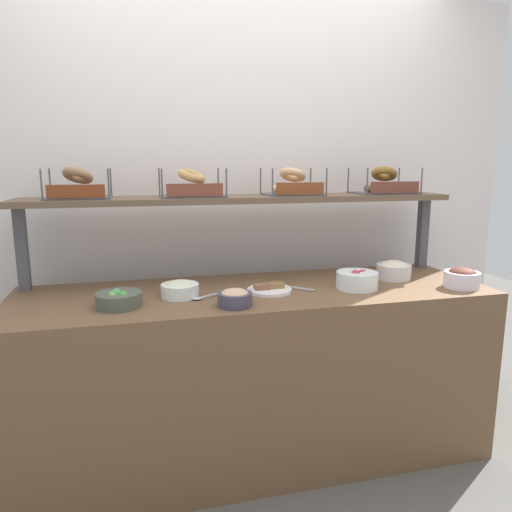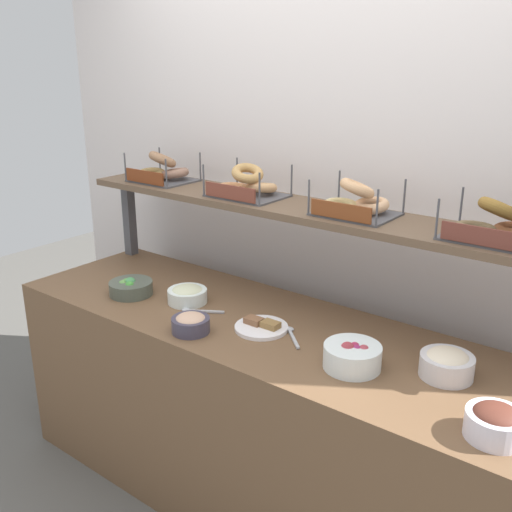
{
  "view_description": "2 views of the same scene",
  "coord_description": "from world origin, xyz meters",
  "views": [
    {
      "loc": [
        -0.54,
        -2.12,
        1.44
      ],
      "look_at": [
        0.01,
        0.02,
        1.01
      ],
      "focal_mm": 33.34,
      "sensor_mm": 36.0,
      "label": 1
    },
    {
      "loc": [
        1.31,
        -1.71,
        1.86
      ],
      "look_at": [
        -0.06,
        0.07,
        1.1
      ],
      "focal_mm": 41.29,
      "sensor_mm": 36.0,
      "label": 2
    }
  ],
  "objects": [
    {
      "name": "bowl_chocolate_spread",
      "position": [
        0.99,
        -0.2,
        0.9
      ],
      "size": [
        0.17,
        0.17,
        0.1
      ],
      "color": "white",
      "rests_on": "deli_counter"
    },
    {
      "name": "deli_counter",
      "position": [
        0.0,
        0.0,
        0.42
      ],
      "size": [
        2.25,
        0.7,
        0.85
      ],
      "primitive_type": "cube",
      "color": "brown",
      "rests_on": "ground_plane"
    },
    {
      "name": "bowl_veggie_mix",
      "position": [
        -0.63,
        -0.12,
        0.88
      ],
      "size": [
        0.19,
        0.19,
        0.08
      ],
      "color": "#4B5346",
      "rests_on": "deli_counter"
    },
    {
      "name": "bowl_hummus",
      "position": [
        -0.15,
        -0.23,
        0.89
      ],
      "size": [
        0.15,
        0.15,
        0.07
      ],
      "color": "#413D4F",
      "rests_on": "deli_counter"
    },
    {
      "name": "bagel_basket_plain",
      "position": [
        0.27,
        0.27,
        1.33
      ],
      "size": [
        0.3,
        0.26,
        0.15
      ],
      "color": "#4C4C51",
      "rests_on": "upper_shelf"
    },
    {
      "name": "serving_spoon_by_edge",
      "position": [
        -0.26,
        -0.08,
        0.86
      ],
      "size": [
        0.16,
        0.1,
        0.01
      ],
      "color": "#B7B7BC",
      "rests_on": "deli_counter"
    },
    {
      "name": "bowl_potato_salad",
      "position": [
        0.76,
        0.05,
        0.9
      ],
      "size": [
        0.18,
        0.18,
        0.1
      ],
      "color": "silver",
      "rests_on": "deli_counter"
    },
    {
      "name": "bagel_basket_cinnamon_raisin",
      "position": [
        0.79,
        0.26,
        1.33
      ],
      "size": [
        0.33,
        0.24,
        0.16
      ],
      "color": "#4C4C51",
      "rests_on": "upper_shelf"
    },
    {
      "name": "serving_spoon_near_plate",
      "position": [
        0.17,
        -0.02,
        0.86
      ],
      "size": [
        0.14,
        0.13,
        0.01
      ],
      "color": "#B7B7BC",
      "rests_on": "deli_counter"
    },
    {
      "name": "serving_plate_white",
      "position": [
        0.05,
        -0.04,
        0.86
      ],
      "size": [
        0.21,
        0.21,
        0.04
      ],
      "color": "white",
      "rests_on": "deli_counter"
    },
    {
      "name": "back_wall",
      "position": [
        0.0,
        0.55,
        1.2
      ],
      "size": [
        3.45,
        0.06,
        2.4
      ],
      "primitive_type": "cube",
      "color": "silver",
      "rests_on": "ground_plane"
    },
    {
      "name": "bagel_basket_sesame",
      "position": [
        -0.26,
        0.26,
        1.33
      ],
      "size": [
        0.32,
        0.26,
        0.14
      ],
      "color": "#4C4C51",
      "rests_on": "upper_shelf"
    },
    {
      "name": "shelf_riser_left",
      "position": [
        -1.06,
        0.27,
        1.05
      ],
      "size": [
        0.05,
        0.05,
        0.4
      ],
      "primitive_type": "cube",
      "color": "#4C4C51",
      "rests_on": "deli_counter"
    },
    {
      "name": "ground_plane",
      "position": [
        0.0,
        0.0,
        0.0
      ],
      "size": [
        8.0,
        8.0,
        0.0
      ],
      "primitive_type": "plane",
      "color": "#595651"
    },
    {
      "name": "bagel_basket_everything",
      "position": [
        -0.8,
        0.27,
        1.33
      ],
      "size": [
        0.3,
        0.25,
        0.16
      ],
      "color": "#4C4C51",
      "rests_on": "upper_shelf"
    },
    {
      "name": "bowl_beet_salad",
      "position": [
        0.48,
        -0.09,
        0.89
      ],
      "size": [
        0.2,
        0.2,
        0.1
      ],
      "color": "white",
      "rests_on": "deli_counter"
    },
    {
      "name": "upper_shelf",
      "position": [
        0.0,
        0.27,
        1.26
      ],
      "size": [
        2.21,
        0.32,
        0.03
      ],
      "primitive_type": "cube",
      "color": "brown",
      "rests_on": "shelf_riser_left"
    },
    {
      "name": "bowl_scallion_spread",
      "position": [
        -0.36,
        -0.03,
        0.89
      ],
      "size": [
        0.17,
        0.17,
        0.08
      ],
      "color": "white",
      "rests_on": "deli_counter"
    }
  ]
}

